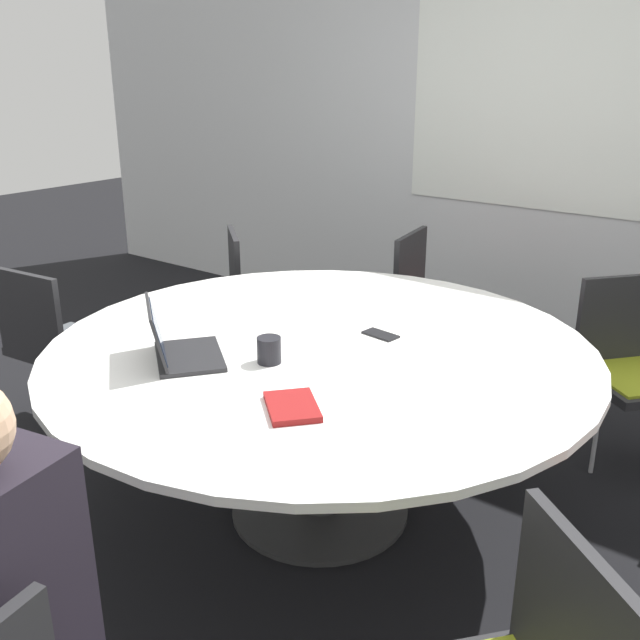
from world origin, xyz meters
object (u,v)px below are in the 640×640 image
(chair_7, at_px, (55,336))
(coffee_cup, at_px, (269,350))
(chair_6, at_px, (258,291))
(chair_4, at_px, (633,359))
(laptop, at_px, (176,346))
(spiral_notebook, at_px, (292,407))
(chair_5, at_px, (430,296))
(cell_phone, at_px, (381,335))

(chair_7, relative_size, coffee_cup, 9.02)
(chair_6, bearing_deg, chair_7, -63.52)
(chair_4, xyz_separation_m, coffee_cup, (-0.90, -1.38, 0.27))
(laptop, xyz_separation_m, spiral_notebook, (0.58, -0.05, -0.04))
(chair_6, distance_m, coffee_cup, 1.59)
(chair_4, bearing_deg, spiral_notebook, 19.08)
(chair_4, relative_size, coffee_cup, 9.02)
(spiral_notebook, bearing_deg, coffee_cup, 141.55)
(chair_5, bearing_deg, coffee_cup, -0.43)
(coffee_cup, xyz_separation_m, cell_phone, (0.17, 0.46, -0.04))
(laptop, xyz_separation_m, cell_phone, (0.45, 0.64, -0.05))
(chair_5, relative_size, spiral_notebook, 3.31)
(spiral_notebook, relative_size, cell_phone, 1.74)
(chair_6, bearing_deg, chair_4, 48.49)
(coffee_cup, bearing_deg, laptop, -147.01)
(chair_6, bearing_deg, spiral_notebook, -3.65)
(chair_5, bearing_deg, cell_phone, 10.55)
(coffee_cup, bearing_deg, cell_phone, 69.48)
(spiral_notebook, bearing_deg, laptop, 174.72)
(chair_4, xyz_separation_m, cell_phone, (-0.73, -0.92, 0.23))
(spiral_notebook, bearing_deg, chair_4, 69.39)
(chair_4, bearing_deg, laptop, 2.58)
(spiral_notebook, bearing_deg, chair_5, 106.06)
(laptop, relative_size, spiral_notebook, 1.57)
(chair_5, distance_m, spiral_notebook, 1.97)
(chair_7, relative_size, laptop, 2.11)
(chair_6, bearing_deg, chair_5, 72.79)
(chair_6, bearing_deg, coffee_cup, -5.20)
(chair_7, bearing_deg, laptop, -16.59)
(chair_4, relative_size, chair_6, 1.00)
(chair_7, bearing_deg, chair_5, 49.02)
(spiral_notebook, height_order, cell_phone, spiral_notebook)
(cell_phone, bearing_deg, chair_7, -163.92)
(cell_phone, bearing_deg, chair_6, 151.74)
(chair_7, bearing_deg, coffee_cup, -6.98)
(chair_5, height_order, chair_7, same)
(chair_5, distance_m, coffee_cup, 1.68)
(chair_6, height_order, cell_phone, chair_6)
(chair_6, distance_m, spiral_notebook, 1.95)
(chair_5, xyz_separation_m, spiral_notebook, (0.54, -1.88, 0.24))
(chair_7, distance_m, coffee_cup, 1.40)
(chair_5, distance_m, laptop, 1.85)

